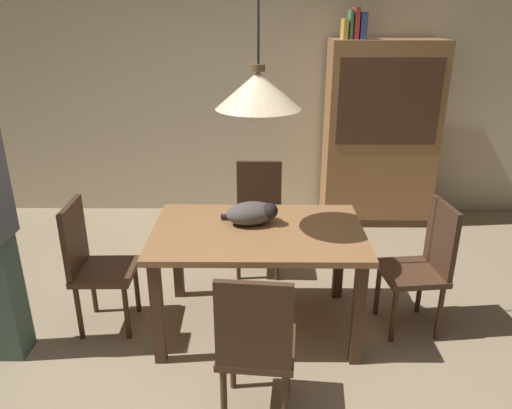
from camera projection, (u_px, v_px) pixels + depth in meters
ground at (254, 361)px, 3.14m from camera, size 10.00×10.00×0.00m
back_wall at (257, 78)px, 5.07m from camera, size 6.40×0.10×2.90m
dining_table at (258, 243)px, 3.27m from camera, size 1.40×0.90×0.75m
chair_far_back at (259, 212)px, 4.14m from camera, size 0.41×0.41×0.93m
chair_left_side at (93, 261)px, 3.33m from camera, size 0.41×0.41×0.93m
chair_right_side at (424, 262)px, 3.32m from camera, size 0.44×0.44×0.93m
chair_near_front at (256, 343)px, 2.51m from camera, size 0.44×0.44×0.93m
cat_sleeping at (253, 213)px, 3.30m from camera, size 0.40×0.30×0.16m
pendant_lamp at (258, 90)px, 2.90m from camera, size 0.52×0.52×1.30m
hutch_bookcase at (380, 139)px, 4.96m from camera, size 1.12×0.45×1.85m
book_yellow_short at (344, 29)px, 4.58m from camera, size 0.04×0.20×0.18m
book_green_slim at (350, 24)px, 4.56m from camera, size 0.03×0.20×0.26m
book_red_tall at (356, 23)px, 4.56m from camera, size 0.04×0.22×0.28m
book_blue_wide at (362, 25)px, 4.56m from camera, size 0.06×0.24×0.24m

